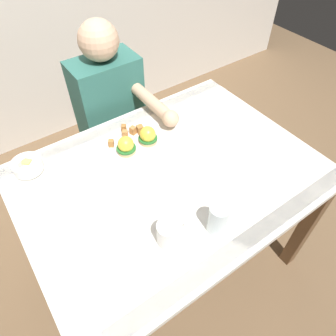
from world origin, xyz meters
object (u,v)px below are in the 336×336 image
object	(u,v)px
diner_person	(113,113)
coffee_mug	(169,233)
eggs_benedict_plate	(137,143)
fruit_bowl	(27,166)
fork	(67,227)
water_glass_near	(218,220)
dining_table	(171,189)

from	to	relation	value
diner_person	coffee_mug	bearing A→B (deg)	-105.13
eggs_benedict_plate	fruit_bowl	xyz separation A→B (m)	(-0.43, 0.13, 0.00)
eggs_benedict_plate	fork	xyz separation A→B (m)	(-0.41, -0.21, -0.02)
fork	diner_person	world-z (taller)	diner_person
fork	water_glass_near	bearing A→B (deg)	-35.94
fruit_bowl	diner_person	world-z (taller)	diner_person
dining_table	eggs_benedict_plate	size ratio (longest dim) A/B	4.44
fruit_bowl	fork	bearing A→B (deg)	-86.70
dining_table	diner_person	size ratio (longest dim) A/B	1.05
coffee_mug	fruit_bowl	bearing A→B (deg)	115.72
fruit_bowl	water_glass_near	world-z (taller)	water_glass_near
eggs_benedict_plate	fruit_bowl	size ratio (longest dim) A/B	2.25
fruit_bowl	water_glass_near	size ratio (longest dim) A/B	0.97
diner_person	water_glass_near	bearing A→B (deg)	-94.31
eggs_benedict_plate	fork	distance (m)	0.46
coffee_mug	water_glass_near	xyz separation A→B (m)	(0.16, -0.06, 0.00)
eggs_benedict_plate	fruit_bowl	world-z (taller)	eggs_benedict_plate
dining_table	coffee_mug	size ratio (longest dim) A/B	10.77
dining_table	coffee_mug	bearing A→B (deg)	-126.58
coffee_mug	diner_person	distance (m)	0.89
coffee_mug	diner_person	xyz separation A→B (m)	(0.23, 0.85, -0.14)
dining_table	coffee_mug	world-z (taller)	coffee_mug
water_glass_near	eggs_benedict_plate	bearing A→B (deg)	91.27
fruit_bowl	water_glass_near	distance (m)	0.79
dining_table	eggs_benedict_plate	distance (m)	0.25
fruit_bowl	water_glass_near	bearing A→B (deg)	-55.55
diner_person	dining_table	bearing A→B (deg)	-94.37
diner_person	fruit_bowl	bearing A→B (deg)	-153.58
dining_table	fork	bearing A→B (deg)	179.49
eggs_benedict_plate	diner_person	xyz separation A→B (m)	(0.08, 0.39, -0.12)
dining_table	diner_person	xyz separation A→B (m)	(0.05, 0.60, 0.02)
coffee_mug	fork	world-z (taller)	coffee_mug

